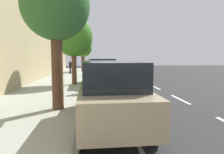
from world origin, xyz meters
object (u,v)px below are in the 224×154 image
at_px(parked_sedan_dark_blue_nearest, 100,70).
at_px(parked_suv_grey_second, 101,72).
at_px(street_tree_far_end, 56,8).
at_px(pedestrian_on_phone, 70,66).
at_px(fire_hydrant, 85,72).
at_px(street_tree_mid_block, 74,37).
at_px(cyclist_with_backpack, 90,75).
at_px(parked_suv_tan_mid, 111,93).
at_px(street_tree_near_cyclist, 83,48).
at_px(bicycle_at_curb, 94,90).

relative_size(parked_sedan_dark_blue_nearest, parked_suv_grey_second, 0.94).
height_order(street_tree_far_end, pedestrian_on_phone, street_tree_far_end).
bearing_deg(fire_hydrant, street_tree_far_end, 87.80).
bearing_deg(pedestrian_on_phone, parked_sedan_dark_blue_nearest, 145.09).
bearing_deg(street_tree_mid_block, parked_sedan_dark_blue_nearest, -106.09).
bearing_deg(cyclist_with_backpack, pedestrian_on_phone, -79.21).
bearing_deg(parked_suv_tan_mid, pedestrian_on_phone, -80.07).
distance_m(cyclist_with_backpack, fire_hydrant, 10.00).
relative_size(parked_sedan_dark_blue_nearest, pedestrian_on_phone, 2.87).
relative_size(parked_suv_grey_second, cyclist_with_backpack, 2.68).
xyz_separation_m(cyclist_with_backpack, street_tree_near_cyclist, (1.19, -17.19, 2.22)).
bearing_deg(parked_suv_grey_second, street_tree_far_end, 74.44).
height_order(parked_suv_tan_mid, street_tree_mid_block, street_tree_mid_block).
height_order(cyclist_with_backpack, fire_hydrant, cyclist_with_backpack).
relative_size(cyclist_with_backpack, street_tree_far_end, 0.35).
relative_size(parked_sedan_dark_blue_nearest, street_tree_near_cyclist, 1.00).
height_order(parked_suv_grey_second, bicycle_at_curb, parked_suv_grey_second).
bearing_deg(parked_sedan_dark_blue_nearest, street_tree_mid_block, 73.91).
bearing_deg(street_tree_mid_block, cyclist_with_backpack, 108.66).
relative_size(parked_suv_grey_second, street_tree_mid_block, 1.00).
distance_m(bicycle_at_curb, fire_hydrant, 10.45).
relative_size(parked_sedan_dark_blue_nearest, bicycle_at_curb, 3.17).
distance_m(bicycle_at_curb, street_tree_mid_block, 5.26).
height_order(parked_sedan_dark_blue_nearest, pedestrian_on_phone, pedestrian_on_phone).
bearing_deg(street_tree_near_cyclist, street_tree_mid_block, 90.00).
distance_m(street_tree_mid_block, street_tree_far_end, 7.08).
xyz_separation_m(bicycle_at_curb, street_tree_far_end, (1.41, 3.10, 3.57)).
xyz_separation_m(street_tree_mid_block, street_tree_far_end, (0.00, 7.07, 0.43)).
distance_m(parked_sedan_dark_blue_nearest, bicycle_at_curb, 11.19).
xyz_separation_m(parked_suv_grey_second, street_tree_mid_block, (1.91, -0.21, 2.48)).
relative_size(parked_suv_grey_second, bicycle_at_curb, 3.38).
bearing_deg(street_tree_far_end, street_tree_near_cyclist, -90.00).
height_order(pedestrian_on_phone, fire_hydrant, pedestrian_on_phone).
height_order(bicycle_at_curb, street_tree_far_end, street_tree_far_end).
height_order(parked_suv_tan_mid, bicycle_at_curb, parked_suv_tan_mid).
height_order(parked_suv_grey_second, street_tree_far_end, street_tree_far_end).
relative_size(bicycle_at_curb, pedestrian_on_phone, 0.90).
bearing_deg(parked_suv_tan_mid, street_tree_near_cyclist, -85.16).
bearing_deg(parked_suv_grey_second, bicycle_at_curb, 82.49).
xyz_separation_m(parked_sedan_dark_blue_nearest, parked_suv_tan_mid, (0.18, 15.92, 0.27)).
relative_size(cyclist_with_backpack, pedestrian_on_phone, 1.14).
height_order(street_tree_mid_block, street_tree_far_end, street_tree_far_end).
bearing_deg(street_tree_mid_block, street_tree_far_end, 90.00).
bearing_deg(parked_sedan_dark_blue_nearest, parked_suv_grey_second, 88.72).
xyz_separation_m(parked_sedan_dark_blue_nearest, street_tree_near_cyclist, (2.07, -6.48, 2.58)).
height_order(cyclist_with_backpack, street_tree_far_end, street_tree_far_end).
bearing_deg(street_tree_near_cyclist, pedestrian_on_phone, 72.51).
xyz_separation_m(parked_sedan_dark_blue_nearest, street_tree_far_end, (2.07, 14.26, 3.18)).
height_order(parked_suv_tan_mid, street_tree_far_end, street_tree_far_end).
bearing_deg(street_tree_far_end, street_tree_mid_block, -90.00).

